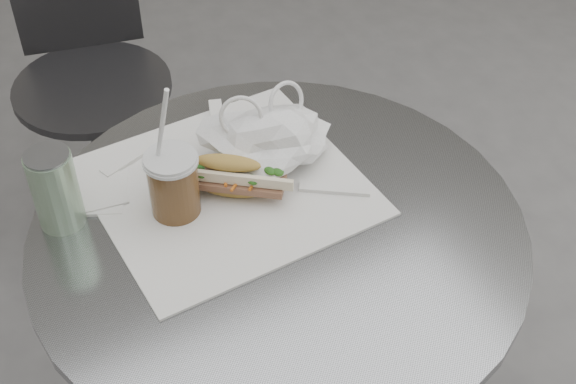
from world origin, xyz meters
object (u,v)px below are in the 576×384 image
sunglasses (254,141)px  drink_can (55,189)px  banh_mi (230,177)px  iced_coffee (173,184)px  cafe_table (280,336)px  chair_far (99,119)px

sunglasses → drink_can: 0.33m
banh_mi → iced_coffee: 0.09m
cafe_table → banh_mi: (-0.03, 0.10, 0.31)m
cafe_table → sunglasses: size_ratio=6.72×
iced_coffee → drink_can: 0.17m
banh_mi → iced_coffee: (-0.09, 0.01, 0.02)m
chair_far → sunglasses: 0.86m
sunglasses → drink_can: size_ratio=0.85×
sunglasses → chair_far: bearing=58.0°
cafe_table → drink_can: bearing=149.0°
sunglasses → iced_coffee: bearing=163.9°
cafe_table → iced_coffee: size_ratio=3.15×
banh_mi → sunglasses: size_ratio=1.86×
chair_far → cafe_table: bearing=105.3°
iced_coffee → drink_can: iced_coffee is taller
banh_mi → drink_can: (-0.25, 0.07, 0.03)m
iced_coffee → drink_can: bearing=158.1°
cafe_table → chair_far: cafe_table is taller
chair_far → drink_can: bearing=84.9°
banh_mi → sunglasses: (0.08, 0.08, -0.02)m
chair_far → iced_coffee: bearing=97.1°
chair_far → iced_coffee: 0.94m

